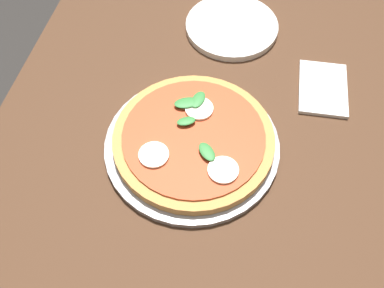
# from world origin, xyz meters

# --- Properties ---
(ground_plane) EXTENTS (6.00, 6.00, 0.00)m
(ground_plane) POSITION_xyz_m (0.00, 0.00, 0.00)
(ground_plane) COLOR #2D2B28
(dining_table) EXTENTS (1.15, 0.84, 0.72)m
(dining_table) POSITION_xyz_m (0.00, 0.00, 0.61)
(dining_table) COLOR #4C301E
(dining_table) RESTS_ON ground_plane
(serving_tray) EXTENTS (0.30, 0.30, 0.01)m
(serving_tray) POSITION_xyz_m (0.01, 0.05, 0.73)
(serving_tray) COLOR #B2B2B7
(serving_tray) RESTS_ON dining_table
(pizza) EXTENTS (0.28, 0.28, 0.03)m
(pizza) POSITION_xyz_m (0.01, 0.05, 0.74)
(pizza) COLOR tan
(pizza) RESTS_ON serving_tray
(plate_white) EXTENTS (0.19, 0.19, 0.01)m
(plate_white) POSITION_xyz_m (0.32, 0.03, 0.73)
(plate_white) COLOR white
(plate_white) RESTS_ON dining_table
(napkin) EXTENTS (0.13, 0.10, 0.01)m
(napkin) POSITION_xyz_m (0.18, -0.17, 0.72)
(napkin) COLOR white
(napkin) RESTS_ON dining_table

